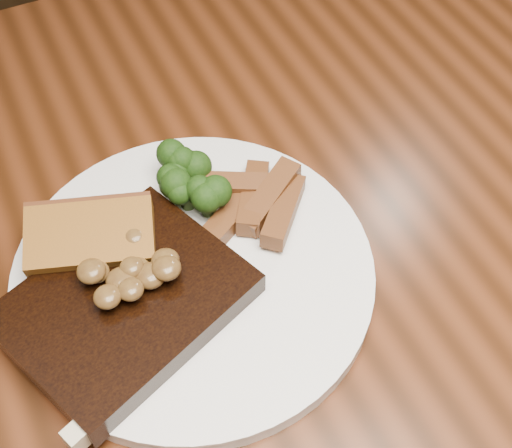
{
  "coord_description": "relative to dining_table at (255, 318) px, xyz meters",
  "views": [
    {
      "loc": [
        -0.15,
        -0.31,
        1.26
      ],
      "look_at": [
        0.01,
        0.02,
        0.78
      ],
      "focal_mm": 50.0,
      "sensor_mm": 36.0,
      "label": 1
    }
  ],
  "objects": [
    {
      "name": "potato_wedges",
      "position": [
        0.0,
        0.03,
        0.12
      ],
      "size": [
        0.1,
        0.1,
        0.02
      ],
      "primitive_type": null,
      "color": "brown",
      "rests_on": "plate"
    },
    {
      "name": "broccoli_cluster",
      "position": [
        -0.01,
        0.09,
        0.12
      ],
      "size": [
        0.08,
        0.08,
        0.04
      ],
      "primitive_type": null,
      "color": "#1C370C",
      "rests_on": "plate"
    },
    {
      "name": "plate",
      "position": [
        -0.05,
        0.01,
        0.1
      ],
      "size": [
        0.31,
        0.31,
        0.01
      ],
      "primitive_type": "cylinder",
      "rotation": [
        0.0,
        0.0,
        0.03
      ],
      "color": "white",
      "rests_on": "dining_table"
    },
    {
      "name": "mushroom_pile",
      "position": [
        -0.1,
        0.01,
        0.15
      ],
      "size": [
        0.07,
        0.07,
        0.03
      ],
      "primitive_type": null,
      "color": "brown",
      "rests_on": "steak"
    },
    {
      "name": "steak",
      "position": [
        -0.12,
        -0.01,
        0.12
      ],
      "size": [
        0.21,
        0.19,
        0.03
      ],
      "primitive_type": "cube",
      "rotation": [
        0.0,
        0.0,
        0.38
      ],
      "color": "black",
      "rests_on": "plate"
    },
    {
      "name": "dining_table",
      "position": [
        0.0,
        0.0,
        0.0
      ],
      "size": [
        1.6,
        0.9,
        0.75
      ],
      "color": "#49210E",
      "rests_on": "ground"
    },
    {
      "name": "chair_far",
      "position": [
        -0.05,
        0.61,
        -0.12
      ],
      "size": [
        0.46,
        0.46,
        0.96
      ],
      "rotation": [
        0.0,
        0.0,
        3.13
      ],
      "color": "black",
      "rests_on": "ground"
    },
    {
      "name": "steak_bone",
      "position": [
        -0.12,
        -0.07,
        0.11
      ],
      "size": [
        0.15,
        0.07,
        0.02
      ],
      "primitive_type": "cube",
      "rotation": [
        0.0,
        0.0,
        0.38
      ],
      "color": "beige",
      "rests_on": "plate"
    },
    {
      "name": "garlic_bread",
      "position": [
        -0.12,
        0.05,
        0.12
      ],
      "size": [
        0.12,
        0.09,
        0.02
      ],
      "primitive_type": "cube",
      "rotation": [
        0.0,
        0.0,
        -0.32
      ],
      "color": "#91531A",
      "rests_on": "plate"
    }
  ]
}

